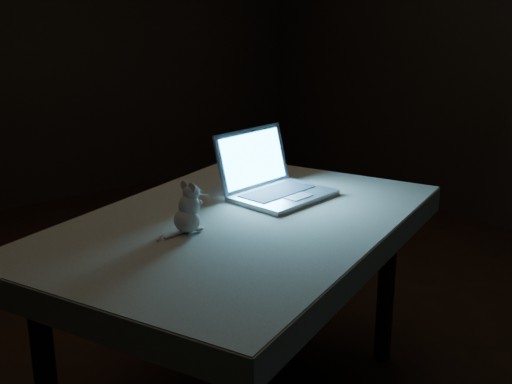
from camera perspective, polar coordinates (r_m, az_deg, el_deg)
floor at (r=2.96m, az=-2.09°, el=-12.83°), size 5.00×5.00×0.00m
back_wall at (r=4.84m, az=-20.00°, el=13.94°), size 4.50×0.04×2.60m
table at (r=2.34m, az=-1.48°, el=-11.09°), size 1.61×1.35×0.74m
tablecloth at (r=2.16m, az=-3.10°, el=-4.03°), size 1.62×1.22×0.09m
laptop at (r=2.38m, az=2.48°, el=2.31°), size 0.41×0.38×0.25m
plush_mouse at (r=2.05m, az=-6.20°, el=-1.40°), size 0.14×0.14×0.16m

